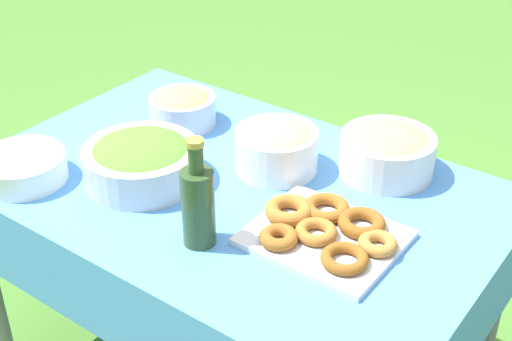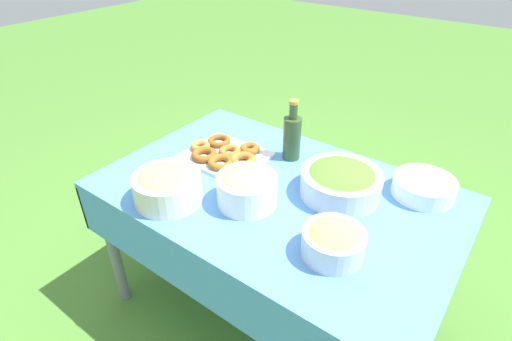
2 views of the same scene
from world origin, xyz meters
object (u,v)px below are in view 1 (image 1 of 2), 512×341
object	(u,v)px
salad_bowl	(141,160)
pasta_bowl	(277,146)
olive_oil_bottle	(198,204)
donut_platter	(325,231)
plate_stack	(22,168)
bread_bowl	(387,150)
fruit_bowl	(183,107)

from	to	relation	value
salad_bowl	pasta_bowl	distance (m)	0.37
pasta_bowl	olive_oil_bottle	distance (m)	0.39
pasta_bowl	donut_platter	bearing A→B (deg)	-35.17
plate_stack	pasta_bowl	bearing A→B (deg)	40.81
donut_platter	plate_stack	world-z (taller)	plate_stack
bread_bowl	fruit_bowl	xyz separation A→B (m)	(-0.64, -0.11, -0.01)
pasta_bowl	plate_stack	world-z (taller)	pasta_bowl
pasta_bowl	fruit_bowl	bearing A→B (deg)	172.29
pasta_bowl	donut_platter	size ratio (longest dim) A/B	0.60
pasta_bowl	bread_bowl	bearing A→B (deg)	33.28
salad_bowl	pasta_bowl	size ratio (longest dim) A/B	1.37
salad_bowl	donut_platter	xyz separation A→B (m)	(0.53, 0.06, -0.04)
donut_platter	fruit_bowl	bearing A→B (deg)	159.53
salad_bowl	bread_bowl	size ratio (longest dim) A/B	1.21
plate_stack	olive_oil_bottle	size ratio (longest dim) A/B	0.86
olive_oil_bottle	plate_stack	bearing A→B (deg)	-173.18
olive_oil_bottle	fruit_bowl	bearing A→B (deg)	134.84
salad_bowl	donut_platter	size ratio (longest dim) A/B	0.82
donut_platter	bread_bowl	size ratio (longest dim) A/B	1.47
olive_oil_bottle	fruit_bowl	distance (m)	0.61
pasta_bowl	plate_stack	xyz separation A→B (m)	(-0.52, -0.45, -0.04)
donut_platter	salad_bowl	bearing A→B (deg)	-173.06
pasta_bowl	plate_stack	distance (m)	0.69
bread_bowl	donut_platter	bearing A→B (deg)	-85.89
salad_bowl	bread_bowl	distance (m)	0.66
plate_stack	fruit_bowl	size ratio (longest dim) A/B	1.16
bread_bowl	pasta_bowl	bearing A→B (deg)	-146.72
salad_bowl	fruit_bowl	size ratio (longest dim) A/B	1.53
bread_bowl	plate_stack	bearing A→B (deg)	-141.48
olive_oil_bottle	fruit_bowl	size ratio (longest dim) A/B	1.36
salad_bowl	pasta_bowl	bearing A→B (deg)	45.38
pasta_bowl	olive_oil_bottle	bearing A→B (deg)	-83.32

